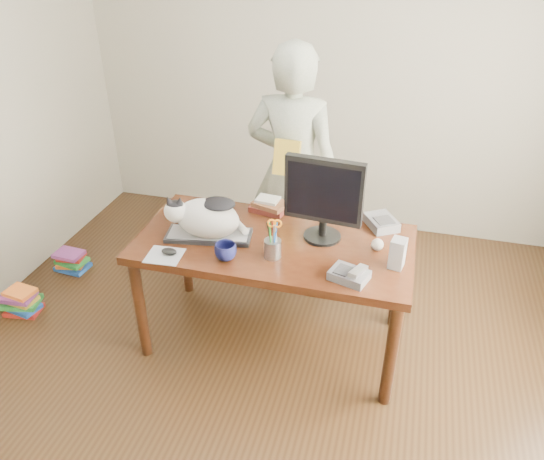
{
  "coord_description": "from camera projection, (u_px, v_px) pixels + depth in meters",
  "views": [
    {
      "loc": [
        0.67,
        -1.93,
        2.39
      ],
      "look_at": [
        0.0,
        0.55,
        0.85
      ],
      "focal_mm": 35.0,
      "sensor_mm": 36.0,
      "label": 1
    }
  ],
  "objects": [
    {
      "name": "mousepad",
      "position": [
        165.0,
        256.0,
        2.94
      ],
      "size": [
        0.21,
        0.19,
        0.0
      ],
      "rotation": [
        0.0,
        0.0,
        0.08
      ],
      "color": "#B7BCC4",
      "rests_on": "desk"
    },
    {
      "name": "room",
      "position": [
        239.0,
        194.0,
        2.28
      ],
      "size": [
        4.5,
        4.5,
        4.5
      ],
      "color": "black",
      "rests_on": "ground"
    },
    {
      "name": "coffee_mug",
      "position": [
        226.0,
        252.0,
        2.9
      ],
      "size": [
        0.17,
        0.17,
        0.1
      ],
      "primitive_type": "imported",
      "rotation": [
        0.0,
        0.0,
        0.63
      ],
      "color": "#0E1038",
      "rests_on": "desk"
    },
    {
      "name": "desk",
      "position": [
        277.0,
        254.0,
        3.23
      ],
      "size": [
        1.6,
        0.8,
        0.75
      ],
      "color": "black",
      "rests_on": "ground"
    },
    {
      "name": "person",
      "position": [
        292.0,
        172.0,
        3.6
      ],
      "size": [
        0.66,
        0.46,
        1.75
      ],
      "primitive_type": "imported",
      "rotation": [
        0.0,
        0.0,
        3.08
      ],
      "color": "silver",
      "rests_on": "ground"
    },
    {
      "name": "keyboard",
      "position": [
        209.0,
        235.0,
        3.11
      ],
      "size": [
        0.52,
        0.27,
        0.03
      ],
      "rotation": [
        0.0,
        0.0,
        0.17
      ],
      "color": "black",
      "rests_on": "desk"
    },
    {
      "name": "phone",
      "position": [
        350.0,
        275.0,
        2.74
      ],
      "size": [
        0.22,
        0.19,
        0.09
      ],
      "rotation": [
        0.0,
        0.0,
        -0.3
      ],
      "color": "#5D5D62",
      "rests_on": "desk"
    },
    {
      "name": "speaker",
      "position": [
        398.0,
        253.0,
        2.81
      ],
      "size": [
        0.09,
        0.1,
        0.17
      ],
      "rotation": [
        0.0,
        0.0,
        -0.19
      ],
      "color": "#9F9FA2",
      "rests_on": "desk"
    },
    {
      "name": "pen_cup",
      "position": [
        273.0,
        246.0,
        2.91
      ],
      "size": [
        0.11,
        0.11,
        0.24
      ],
      "rotation": [
        0.0,
        0.0,
        0.14
      ],
      "color": "gray",
      "rests_on": "desk"
    },
    {
      "name": "monitor",
      "position": [
        324.0,
        196.0,
        2.95
      ],
      "size": [
        0.45,
        0.24,
        0.51
      ],
      "rotation": [
        0.0,
        0.0,
        -0.09
      ],
      "color": "black",
      "rests_on": "desk"
    },
    {
      "name": "calculator",
      "position": [
        381.0,
        222.0,
        3.21
      ],
      "size": [
        0.24,
        0.26,
        0.06
      ],
      "rotation": [
        0.0,
        0.0,
        0.55
      ],
      "color": "#5D5D62",
      "rests_on": "desk"
    },
    {
      "name": "book_pile_b",
      "position": [
        72.0,
        261.0,
        4.11
      ],
      "size": [
        0.26,
        0.2,
        0.15
      ],
      "color": "#1C4DAA",
      "rests_on": "ground"
    },
    {
      "name": "held_book",
      "position": [
        287.0,
        158.0,
        3.37
      ],
      "size": [
        0.17,
        0.11,
        0.23
      ],
      "rotation": [
        0.0,
        0.0,
        -0.06
      ],
      "color": "gold",
      "rests_on": "person"
    },
    {
      "name": "cat",
      "position": [
        205.0,
        217.0,
        3.04
      ],
      "size": [
        0.49,
        0.3,
        0.28
      ],
      "rotation": [
        0.0,
        0.0,
        0.17
      ],
      "color": "white",
      "rests_on": "keyboard"
    },
    {
      "name": "mouse",
      "position": [
        169.0,
        251.0,
        2.95
      ],
      "size": [
        0.09,
        0.06,
        0.04
      ],
      "rotation": [
        0.0,
        0.0,
        0.08
      ],
      "color": "black",
      "rests_on": "mousepad"
    },
    {
      "name": "book_stack",
      "position": [
        269.0,
        205.0,
        3.38
      ],
      "size": [
        0.25,
        0.21,
        0.08
      ],
      "rotation": [
        0.0,
        0.0,
        -0.23
      ],
      "color": "#491813",
      "rests_on": "desk"
    },
    {
      "name": "baseball",
      "position": [
        377.0,
        245.0,
        2.98
      ],
      "size": [
        0.07,
        0.07,
        0.07
      ],
      "rotation": [
        0.0,
        0.0,
        -0.4
      ],
      "color": "silver",
      "rests_on": "desk"
    },
    {
      "name": "book_pile_a",
      "position": [
        21.0,
        302.0,
        3.65
      ],
      "size": [
        0.27,
        0.22,
        0.18
      ],
      "color": "#A41E17",
      "rests_on": "ground"
    }
  ]
}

